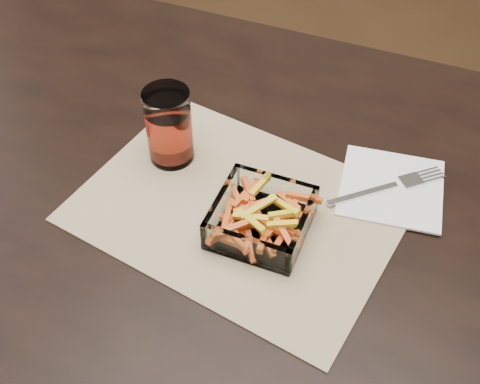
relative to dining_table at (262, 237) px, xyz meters
name	(u,v)px	position (x,y,z in m)	size (l,w,h in m)	color
dining_table	(262,237)	(0.00, 0.00, 0.00)	(1.60, 0.90, 0.75)	black
placemat	(238,208)	(-0.03, -0.03, 0.09)	(0.45, 0.33, 0.00)	tan
glass_bowl	(261,220)	(0.02, -0.06, 0.11)	(0.13, 0.13, 0.05)	white
tumbler	(169,128)	(-0.17, 0.03, 0.15)	(0.07, 0.07, 0.12)	white
napkin	(391,187)	(0.17, 0.09, 0.09)	(0.15, 0.15, 0.00)	white
fork	(390,186)	(0.17, 0.09, 0.10)	(0.15, 0.14, 0.00)	silver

